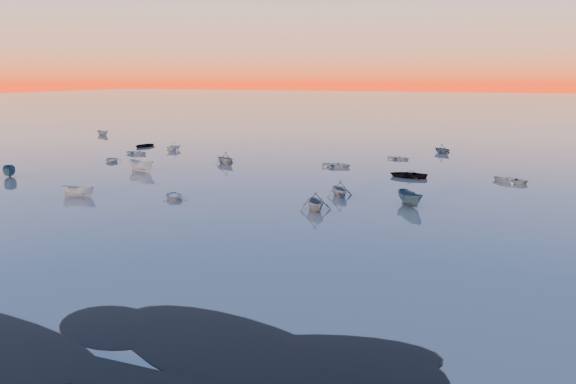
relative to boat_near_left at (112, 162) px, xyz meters
The scene contains 6 objects.
ground 63.26m from the boat_near_left, 61.36° to the left, with size 600.00×600.00×0.00m, color #695E57.
mud_lobes 54.66m from the boat_near_left, 56.31° to the right, with size 140.00×6.00×0.07m, color black, non-canonical shape.
moored_fleet 31.49m from the boat_near_left, 15.69° to the left, with size 124.00×58.00×1.20m, color silver, non-canonical shape.
boat_near_left is the anchor object (origin of this frame).
boat_near_center 23.85m from the boat_near_left, 59.18° to the right, with size 3.50×1.48×1.21m, color silver.
boat_near_right 39.08m from the boat_near_left, 15.40° to the right, with size 3.64×1.64×1.27m, color slate.
Camera 1 is at (23.55, -21.37, 12.49)m, focal length 35.00 mm.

